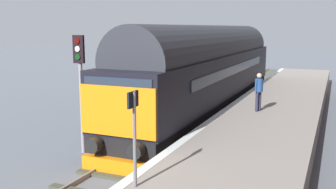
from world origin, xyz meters
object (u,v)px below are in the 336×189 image
at_px(waiting_passenger, 259,88).
at_px(diesel_locomotive, 209,68).
at_px(signal_post_far, 158,59).
at_px(platform_number_sign, 134,125).
at_px(signal_post_mid, 80,78).

bearing_deg(waiting_passenger, diesel_locomotive, 72.48).
bearing_deg(diesel_locomotive, waiting_passenger, -42.03).
relative_size(signal_post_far, waiting_passenger, 2.77).
distance_m(diesel_locomotive, platform_number_sign, 12.27).
bearing_deg(platform_number_sign, waiting_passenger, 83.63).
xyz_separation_m(diesel_locomotive, waiting_passenger, (3.10, -2.80, -0.49)).
height_order(diesel_locomotive, signal_post_far, diesel_locomotive).
bearing_deg(signal_post_mid, platform_number_sign, -43.03).
relative_size(platform_number_sign, waiting_passenger, 1.33).
bearing_deg(waiting_passenger, signal_post_mid, 158.46).
xyz_separation_m(signal_post_far, waiting_passenger, (5.41, -1.42, -0.97)).
xyz_separation_m(diesel_locomotive, signal_post_mid, (-2.31, -8.02, 0.29)).
relative_size(signal_post_mid, platform_number_sign, 1.97).
bearing_deg(signal_post_far, diesel_locomotive, 30.70).
bearing_deg(waiting_passenger, platform_number_sign, -161.86).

